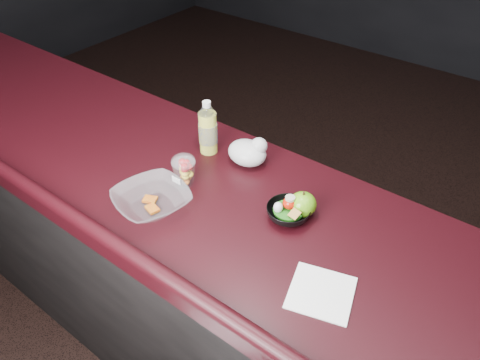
% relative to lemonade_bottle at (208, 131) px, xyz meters
% --- Properties ---
extents(counter, '(4.06, 0.71, 1.02)m').
position_rel_lemonade_bottle_xyz_m(counter, '(0.22, -0.18, -0.59)').
color(counter, black).
rests_on(counter, ground).
extents(lemonade_bottle, '(0.07, 0.07, 0.20)m').
position_rel_lemonade_bottle_xyz_m(lemonade_bottle, '(0.00, 0.00, 0.00)').
color(lemonade_bottle, yellow).
rests_on(lemonade_bottle, counter).
extents(fruit_cup, '(0.08, 0.08, 0.11)m').
position_rel_lemonade_bottle_xyz_m(fruit_cup, '(0.06, -0.19, -0.03)').
color(fruit_cup, white).
rests_on(fruit_cup, counter).
extents(green_apple, '(0.08, 0.08, 0.09)m').
position_rel_lemonade_bottle_xyz_m(green_apple, '(0.45, -0.09, -0.05)').
color(green_apple, '#347B0E').
rests_on(green_apple, counter).
extents(plastic_bag, '(0.14, 0.12, 0.10)m').
position_rel_lemonade_bottle_xyz_m(plastic_bag, '(0.16, 0.03, -0.04)').
color(plastic_bag, silver).
rests_on(plastic_bag, counter).
extents(snack_bowl, '(0.17, 0.17, 0.07)m').
position_rel_lemonade_bottle_xyz_m(snack_bowl, '(0.42, -0.13, -0.06)').
color(snack_bowl, black).
rests_on(snack_bowl, counter).
extents(takeout_bowl, '(0.28, 0.28, 0.06)m').
position_rel_lemonade_bottle_xyz_m(takeout_bowl, '(0.06, -0.34, -0.06)').
color(takeout_bowl, silver).
rests_on(takeout_bowl, counter).
extents(paper_napkin, '(0.20, 0.20, 0.00)m').
position_rel_lemonade_bottle_xyz_m(paper_napkin, '(0.64, -0.31, -0.08)').
color(paper_napkin, white).
rests_on(paper_napkin, counter).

